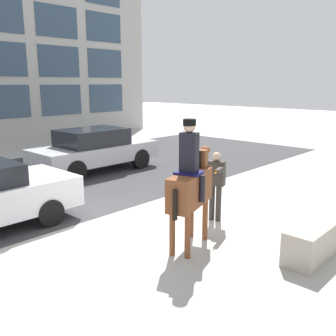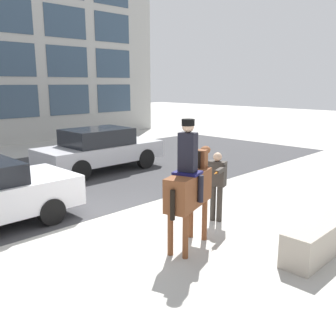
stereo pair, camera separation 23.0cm
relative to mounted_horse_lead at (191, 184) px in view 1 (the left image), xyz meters
name	(u,v)px [view 1 (the left image)]	position (x,y,z in m)	size (l,w,h in m)	color
ground_plane	(119,220)	(-0.06, 2.12, -1.27)	(80.00, 80.00, 0.00)	#B2AFA8
road_surface	(24,184)	(-0.06, 6.87, -1.27)	(25.51, 8.50, 0.01)	#38383A
mounted_horse_lead	(191,184)	(0.00, 0.00, 0.00)	(1.67, 0.82, 2.53)	brown
pedestrian_bystander	(216,181)	(1.49, 0.48, -0.31)	(0.79, 0.64, 1.63)	#332D28
street_car_far_lane	(95,149)	(2.59, 6.70, -0.45)	(4.60, 1.96, 1.57)	#B7B7BC
planter_ledge	(322,235)	(1.60, -1.98, -0.95)	(2.35, 0.56, 0.63)	#ADA393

